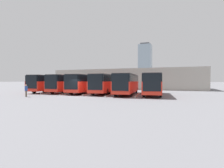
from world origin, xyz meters
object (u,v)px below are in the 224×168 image
object	(u,v)px
bus_1	(127,83)
bus_2	(106,83)
bus_3	(86,83)
bus_0	(153,83)
pedestrian	(26,90)
bus_4	(68,83)
bus_5	(51,83)

from	to	relation	value
bus_1	bus_2	world-z (taller)	same
bus_1	bus_3	world-z (taller)	same
bus_2	bus_3	size ratio (longest dim) A/B	1.00
bus_0	pedestrian	xyz separation A→B (m)	(16.30, 9.39, -0.91)
bus_0	bus_4	xyz separation A→B (m)	(16.20, -0.54, 0.00)
bus_2	pedestrian	world-z (taller)	bus_2
bus_3	bus_4	distance (m)	4.06
bus_1	bus_3	xyz separation A→B (m)	(8.10, -0.67, 0.00)
bus_0	bus_3	distance (m)	12.15
pedestrian	bus_2	bearing A→B (deg)	-93.72
bus_0	bus_1	distance (m)	4.07
bus_2	bus_3	bearing A→B (deg)	-5.94
bus_4	bus_3	bearing A→B (deg)	168.76
bus_2	bus_5	size ratio (longest dim) A/B	1.00
bus_4	bus_5	size ratio (longest dim) A/B	1.00
bus_3	bus_4	xyz separation A→B (m)	(4.05, -0.30, 0.00)
bus_0	bus_2	world-z (taller)	same
bus_1	bus_4	xyz separation A→B (m)	(12.15, -0.98, 0.00)
bus_5	bus_0	bearing A→B (deg)	171.77
bus_2	bus_4	bearing A→B (deg)	-8.60
bus_4	bus_5	bearing A→B (deg)	-5.63
bus_2	bus_4	distance (m)	8.10
bus_1	bus_3	size ratio (longest dim) A/B	1.00
bus_5	bus_4	bearing A→B (deg)	174.37
bus_3	pedestrian	world-z (taller)	bus_3
bus_4	bus_5	world-z (taller)	same
bus_0	pedestrian	size ratio (longest dim) A/B	6.83
bus_4	pedestrian	bearing A→B (deg)	82.52
bus_0	bus_5	distance (m)	20.26
bus_2	pedestrian	bearing A→B (deg)	42.87
bus_4	bus_0	bearing A→B (deg)	171.13
bus_0	bus_3	size ratio (longest dim) A/B	1.00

